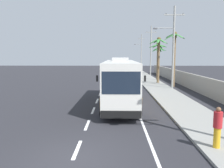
# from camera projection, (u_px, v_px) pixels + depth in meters

# --- Properties ---
(ground_plane) EXTENTS (160.00, 160.00, 0.00)m
(ground_plane) POSITION_uv_depth(u_px,v_px,m) (73.00, 159.00, 8.85)
(ground_plane) COLOR #28282D
(sidewalk_kerb) EXTENTS (3.20, 90.00, 0.14)m
(sidewalk_kerb) POSITION_uv_depth(u_px,v_px,m) (179.00, 104.00, 18.65)
(sidewalk_kerb) COLOR gray
(sidewalk_kerb) RESTS_ON ground
(lane_markings) EXTENTS (3.39, 71.71, 0.01)m
(lane_markings) POSITION_uv_depth(u_px,v_px,m) (118.00, 94.00, 23.64)
(lane_markings) COLOR white
(lane_markings) RESTS_ON ground
(boundary_wall) EXTENTS (0.24, 60.00, 1.84)m
(boundary_wall) POSITION_uv_depth(u_px,v_px,m) (207.00, 87.00, 22.44)
(boundary_wall) COLOR #9E998E
(boundary_wall) RESTS_ON ground
(coach_bus_foreground) EXTENTS (2.91, 10.78, 3.81)m
(coach_bus_foreground) POSITION_uv_depth(u_px,v_px,m) (120.00, 81.00, 18.38)
(coach_bus_foreground) COLOR silver
(coach_bus_foreground) RESTS_ON ground
(motorcycle_beside_bus) EXTENTS (0.56, 1.96, 1.55)m
(motorcycle_beside_bus) POSITION_uv_depth(u_px,v_px,m) (135.00, 84.00, 26.54)
(motorcycle_beside_bus) COLOR black
(motorcycle_beside_bus) RESTS_ON ground
(pedestrian_midwalk) EXTENTS (0.36, 0.36, 1.75)m
(pedestrian_midwalk) POSITION_uv_depth(u_px,v_px,m) (218.00, 127.00, 9.51)
(pedestrian_midwalk) COLOR gold
(pedestrian_midwalk) RESTS_ON sidewalk_kerb
(utility_pole_mid) EXTENTS (3.60, 0.24, 9.61)m
(utility_pole_mid) POSITION_uv_depth(u_px,v_px,m) (173.00, 45.00, 26.55)
(utility_pole_mid) COLOR #9E9E99
(utility_pole_mid) RESTS_ON ground
(utility_pole_far) EXTENTS (2.17, 0.24, 9.68)m
(utility_pole_far) POSITION_uv_depth(u_px,v_px,m) (151.00, 50.00, 44.80)
(utility_pole_far) COLOR #9E9E99
(utility_pole_far) RESTS_ON ground
(utility_pole_distant) EXTENTS (2.99, 0.24, 9.76)m
(utility_pole_distant) POSITION_uv_depth(u_px,v_px,m) (141.00, 51.00, 63.03)
(utility_pole_distant) COLOR #9E9E99
(utility_pole_distant) RESTS_ON ground
(palm_nearest) EXTENTS (2.84, 2.58, 5.95)m
(palm_nearest) POSITION_uv_depth(u_px,v_px,m) (158.00, 53.00, 35.73)
(palm_nearest) COLOR brown
(palm_nearest) RESTS_ON ground
(palm_second) EXTENTS (3.09, 2.85, 5.80)m
(palm_second) POSITION_uv_depth(u_px,v_px,m) (159.00, 55.00, 47.59)
(palm_second) COLOR brown
(palm_second) RESTS_ON ground
(palm_third) EXTENTS (2.65, 2.69, 6.50)m
(palm_third) POSITION_uv_depth(u_px,v_px,m) (159.00, 52.00, 31.76)
(palm_third) COLOR brown
(palm_third) RESTS_ON ground
(palm_fourth) EXTENTS (2.77, 2.83, 6.96)m
(palm_fourth) POSITION_uv_depth(u_px,v_px,m) (174.00, 50.00, 28.85)
(palm_fourth) COLOR brown
(palm_fourth) RESTS_ON ground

